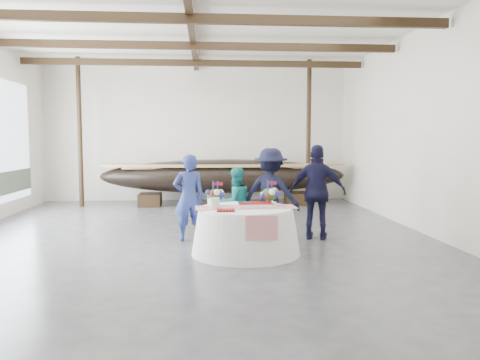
{
  "coord_description": "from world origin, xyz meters",
  "views": [
    {
      "loc": [
        0.27,
        -9.82,
        2.05
      ],
      "look_at": [
        0.99,
        -0.17,
        1.2
      ],
      "focal_mm": 35.0,
      "sensor_mm": 36.0,
      "label": 1
    }
  ],
  "objects": [
    {
      "name": "floor",
      "position": [
        0.0,
        0.0,
        0.0
      ],
      "size": [
        10.0,
        12.0,
        0.01
      ],
      "primitive_type": "cube",
      "color": "#3D3D42",
      "rests_on": "ground"
    },
    {
      "name": "banquet_table",
      "position": [
        0.99,
        -1.57,
        0.42
      ],
      "size": [
        1.95,
        1.95,
        0.83
      ],
      "color": "white",
      "rests_on": "ground"
    },
    {
      "name": "wall_right",
      "position": [
        5.0,
        0.0,
        2.25
      ],
      "size": [
        0.02,
        12.0,
        4.5
      ],
      "primitive_type": "cube",
      "color": "silver",
      "rests_on": "ground"
    },
    {
      "name": "guest_man_right",
      "position": [
        2.56,
        -0.48,
        0.97
      ],
      "size": [
        1.23,
        0.78,
        1.94
      ],
      "primitive_type": "imported",
      "rotation": [
        0.0,
        0.0,
        2.85
      ],
      "color": "black",
      "rests_on": "ground"
    },
    {
      "name": "wall_back",
      "position": [
        0.0,
        6.0,
        2.25
      ],
      "size": [
        10.0,
        0.02,
        4.5
      ],
      "primitive_type": "cube",
      "color": "silver",
      "rests_on": "ground"
    },
    {
      "name": "guest_woman_teal",
      "position": [
        0.89,
        -0.23,
        0.73
      ],
      "size": [
        0.87,
        0.78,
        1.47
      ],
      "primitive_type": "imported",
      "rotation": [
        0.0,
        0.0,
        3.52
      ],
      "color": "teal",
      "rests_on": "ground"
    },
    {
      "name": "ceiling",
      "position": [
        0.0,
        0.0,
        4.5
      ],
      "size": [
        10.0,
        12.0,
        0.01
      ],
      "primitive_type": "cube",
      "color": "white",
      "rests_on": "wall_back"
    },
    {
      "name": "guest_woman_blue",
      "position": [
        -0.07,
        -0.41,
        0.88
      ],
      "size": [
        0.71,
        0.54,
        1.75
      ],
      "primitive_type": "imported",
      "rotation": [
        0.0,
        0.0,
        3.35
      ],
      "color": "navy",
      "rests_on": "ground"
    },
    {
      "name": "tabletop_items",
      "position": [
        0.93,
        -1.42,
        0.98
      ],
      "size": [
        1.82,
        0.97,
        0.4
      ],
      "color": "#B51224",
      "rests_on": "banquet_table"
    },
    {
      "name": "pavilion_structure",
      "position": [
        0.0,
        0.8,
        4.0
      ],
      "size": [
        9.8,
        11.76,
        4.5
      ],
      "color": "black",
      "rests_on": "ground"
    },
    {
      "name": "guest_man_left",
      "position": [
        1.61,
        -0.31,
        0.93
      ],
      "size": [
        1.38,
        1.12,
        1.87
      ],
      "primitive_type": "imported",
      "rotation": [
        0.0,
        0.0,
        2.73
      ],
      "color": "black",
      "rests_on": "ground"
    },
    {
      "name": "longboat_display",
      "position": [
        0.85,
        4.66,
        0.91
      ],
      "size": [
        7.62,
        1.52,
        1.43
      ],
      "color": "black",
      "rests_on": "ground"
    },
    {
      "name": "wall_front",
      "position": [
        0.0,
        -6.0,
        2.25
      ],
      "size": [
        10.0,
        0.02,
        4.5
      ],
      "primitive_type": "cube",
      "color": "silver",
      "rests_on": "ground"
    }
  ]
}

